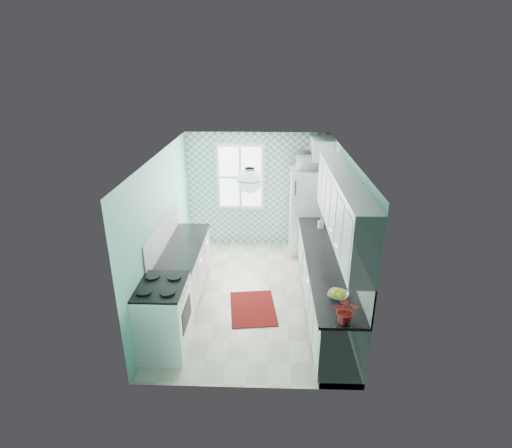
{
  "coord_description": "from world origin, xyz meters",
  "views": [
    {
      "loc": [
        0.26,
        -6.11,
        3.85
      ],
      "look_at": [
        0.05,
        0.25,
        1.25
      ],
      "focal_mm": 28.0,
      "sensor_mm": 36.0,
      "label": 1
    }
  ],
  "objects_px": {
    "fridge": "(309,211)",
    "fruit_bowl": "(338,295)",
    "potted_plant": "(346,311)",
    "sink": "(319,232)",
    "stove": "(163,316)",
    "ceiling_light": "(250,181)",
    "microwave": "(311,161)"
  },
  "relations": [
    {
      "from": "ceiling_light",
      "to": "potted_plant",
      "type": "relative_size",
      "value": 1.03
    },
    {
      "from": "fridge",
      "to": "fruit_bowl",
      "type": "xyz_separation_m",
      "value": [
        0.09,
        -3.36,
        0.07
      ]
    },
    {
      "from": "fridge",
      "to": "ceiling_light",
      "type": "bearing_deg",
      "value": -109.37
    },
    {
      "from": "stove",
      "to": "fridge",
      "type": "bearing_deg",
      "value": 55.84
    },
    {
      "from": "fridge",
      "to": "microwave",
      "type": "bearing_deg",
      "value": 57.08
    },
    {
      "from": "sink",
      "to": "fruit_bowl",
      "type": "xyz_separation_m",
      "value": [
        -0.0,
        -2.2,
        0.04
      ]
    },
    {
      "from": "ceiling_light",
      "to": "stove",
      "type": "xyz_separation_m",
      "value": [
        -1.2,
        -0.67,
        -1.79
      ]
    },
    {
      "from": "fridge",
      "to": "fruit_bowl",
      "type": "relative_size",
      "value": 6.67
    },
    {
      "from": "sink",
      "to": "ceiling_light",
      "type": "bearing_deg",
      "value": -129.97
    },
    {
      "from": "sink",
      "to": "microwave",
      "type": "height_order",
      "value": "microwave"
    },
    {
      "from": "fridge",
      "to": "fruit_bowl",
      "type": "bearing_deg",
      "value": -84.93
    },
    {
      "from": "sink",
      "to": "stove",
      "type": "bearing_deg",
      "value": -138.98
    },
    {
      "from": "stove",
      "to": "sink",
      "type": "distance_m",
      "value": 3.23
    },
    {
      "from": "stove",
      "to": "microwave",
      "type": "relative_size",
      "value": 1.64
    },
    {
      "from": "potted_plant",
      "to": "ceiling_light",
      "type": "bearing_deg",
      "value": 133.0
    },
    {
      "from": "fridge",
      "to": "potted_plant",
      "type": "distance_m",
      "value": 3.92
    },
    {
      "from": "sink",
      "to": "potted_plant",
      "type": "distance_m",
      "value": 2.75
    },
    {
      "from": "potted_plant",
      "to": "fruit_bowl",
      "type": "bearing_deg",
      "value": 90.0
    },
    {
      "from": "fruit_bowl",
      "to": "potted_plant",
      "type": "height_order",
      "value": "potted_plant"
    },
    {
      "from": "ceiling_light",
      "to": "fruit_bowl",
      "type": "xyz_separation_m",
      "value": [
        1.2,
        -0.74,
        -1.35
      ]
    },
    {
      "from": "fridge",
      "to": "sink",
      "type": "relative_size",
      "value": 3.41
    },
    {
      "from": "ceiling_light",
      "to": "stove",
      "type": "bearing_deg",
      "value": -150.97
    },
    {
      "from": "ceiling_light",
      "to": "fridge",
      "type": "height_order",
      "value": "ceiling_light"
    },
    {
      "from": "fruit_bowl",
      "to": "microwave",
      "type": "height_order",
      "value": "microwave"
    },
    {
      "from": "potted_plant",
      "to": "microwave",
      "type": "bearing_deg",
      "value": 91.32
    },
    {
      "from": "fruit_bowl",
      "to": "potted_plant",
      "type": "distance_m",
      "value": 0.57
    },
    {
      "from": "fridge",
      "to": "potted_plant",
      "type": "bearing_deg",
      "value": -85.15
    },
    {
      "from": "fridge",
      "to": "potted_plant",
      "type": "height_order",
      "value": "fridge"
    },
    {
      "from": "fruit_bowl",
      "to": "sink",
      "type": "bearing_deg",
      "value": 89.9
    },
    {
      "from": "sink",
      "to": "potted_plant",
      "type": "bearing_deg",
      "value": -90.57
    },
    {
      "from": "fridge",
      "to": "microwave",
      "type": "height_order",
      "value": "microwave"
    },
    {
      "from": "stove",
      "to": "ceiling_light",
      "type": "bearing_deg",
      "value": 29.91
    }
  ]
}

